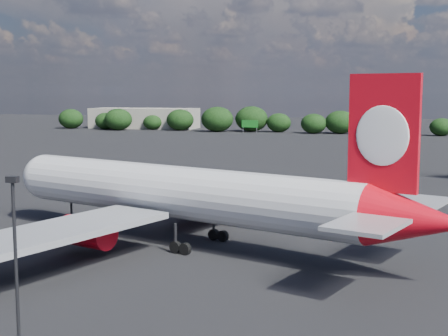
# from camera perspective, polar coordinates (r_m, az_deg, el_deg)

# --- Properties ---
(ground) EXTENTS (500.00, 500.00, 0.00)m
(ground) POSITION_cam_1_polar(r_m,az_deg,el_deg) (107.84, -1.66, -0.91)
(ground) COLOR black
(ground) RESTS_ON ground
(qantas_airliner) EXTENTS (48.62, 46.71, 16.31)m
(qantas_airliner) POSITION_cam_1_polar(r_m,az_deg,el_deg) (60.10, -2.88, -2.52)
(qantas_airliner) COLOR silver
(qantas_airliner) RESTS_ON ground
(apron_lamp_post) EXTENTS (0.55, 0.30, 11.17)m
(apron_lamp_post) POSITION_cam_1_polar(r_m,az_deg,el_deg) (30.56, -18.43, -9.93)
(apron_lamp_post) COLOR black
(apron_lamp_post) RESTS_ON ground
(terminal_building) EXTENTS (42.00, 16.00, 8.00)m
(terminal_building) POSITION_cam_1_polar(r_m,az_deg,el_deg) (253.29, -7.28, 4.54)
(terminal_building) COLOR gray
(terminal_building) RESTS_ON ground
(highway_sign) EXTENTS (6.00, 0.30, 4.50)m
(highway_sign) POSITION_cam_1_polar(r_m,az_deg,el_deg) (223.98, 2.38, 4.04)
(highway_sign) COLOR #136219
(highway_sign) RESTS_ON ground
(billboard_yellow) EXTENTS (5.00, 0.30, 5.50)m
(billboard_yellow) POSITION_cam_1_polar(r_m,az_deg,el_deg) (225.39, 10.20, 4.14)
(billboard_yellow) COLOR yellow
(billboard_yellow) RESTS_ON ground
(horizon_treeline) EXTENTS (205.44, 15.02, 9.34)m
(horizon_treeline) POSITION_cam_1_polar(r_m,az_deg,el_deg) (224.18, 7.73, 4.18)
(horizon_treeline) COLOR black
(horizon_treeline) RESTS_ON ground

